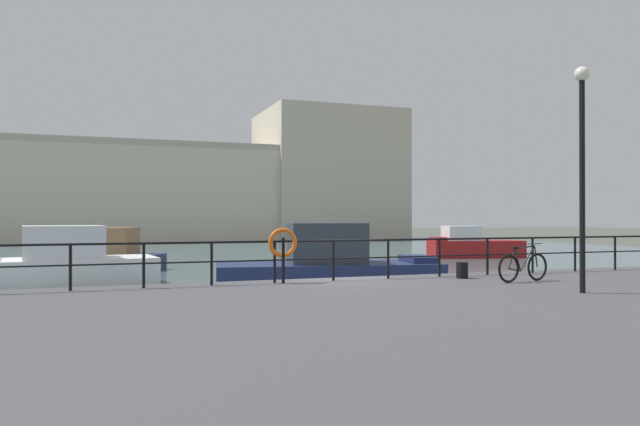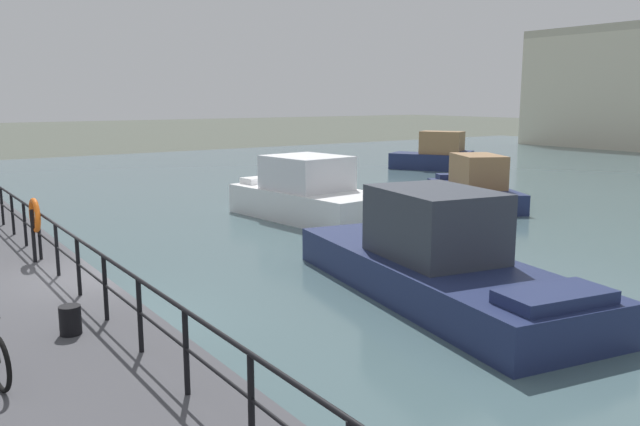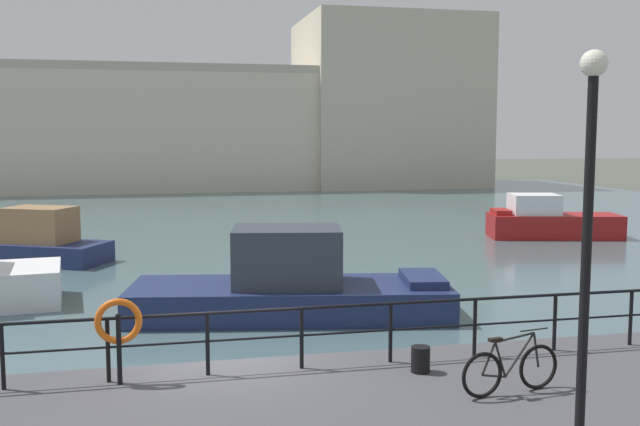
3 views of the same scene
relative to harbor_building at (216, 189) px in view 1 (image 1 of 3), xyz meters
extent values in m
plane|color=#4C5147|center=(-6.82, -56.28, -6.05)|extent=(240.00, 240.00, 0.00)
cube|color=#476066|center=(-6.82, -26.08, -6.05)|extent=(80.00, 60.00, 0.01)
cube|color=#47474C|center=(-6.82, -62.78, -5.52)|extent=(56.00, 13.00, 1.07)
cube|color=beige|center=(-6.82, 0.01, -0.94)|extent=(58.47, 12.96, 10.23)
cube|color=#C0B69F|center=(14.21, 0.01, 1.92)|extent=(16.40, 14.26, 15.96)
cube|color=#B1A993|center=(-6.82, -6.17, 4.52)|extent=(58.47, 0.60, 0.70)
cube|color=navy|center=(-4.39, -49.33, -5.59)|extent=(9.22, 4.51, 0.90)
cube|color=#333842|center=(-4.48, -49.32, -4.35)|extent=(3.30, 2.69, 1.59)
cube|color=navy|center=(-0.74, -49.99, -5.02)|extent=(1.41, 2.25, 0.24)
cube|color=navy|center=(-12.83, -38.70, -5.64)|extent=(6.36, 4.81, 0.82)
cube|color=#997047|center=(-12.47, -38.89, -4.54)|extent=(3.01, 2.67, 1.38)
cube|color=navy|center=(-15.05, -37.56, -5.11)|extent=(1.39, 1.79, 0.24)
cube|color=maroon|center=(10.91, -37.05, -5.47)|extent=(6.55, 3.60, 1.15)
cube|color=silver|center=(9.93, -36.81, -4.40)|extent=(2.61, 2.39, 0.98)
cube|color=maroon|center=(8.37, -36.44, -4.77)|extent=(1.09, 1.68, 0.24)
cube|color=white|center=(-14.16, -46.35, -5.48)|extent=(6.89, 3.59, 1.13)
cube|color=silver|center=(-14.30, -46.36, -4.28)|extent=(3.13, 2.81, 1.27)
cylinder|color=black|center=(-13.57, -57.03, -4.46)|extent=(0.07, 0.07, 1.05)
cylinder|color=black|center=(-11.97, -57.03, -4.46)|extent=(0.07, 0.07, 1.05)
cylinder|color=black|center=(-10.38, -57.03, -4.46)|extent=(0.07, 0.07, 1.05)
cylinder|color=black|center=(-8.78, -57.03, -4.46)|extent=(0.07, 0.07, 1.05)
cylinder|color=black|center=(-7.19, -57.03, -4.46)|extent=(0.07, 0.07, 1.05)
cylinder|color=black|center=(-5.59, -57.03, -4.46)|extent=(0.07, 0.07, 1.05)
cylinder|color=black|center=(-4.00, -57.03, -4.46)|extent=(0.07, 0.07, 1.05)
cylinder|color=black|center=(-2.40, -57.03, -4.46)|extent=(0.07, 0.07, 1.05)
cylinder|color=black|center=(-0.81, -57.03, -4.46)|extent=(0.07, 0.07, 1.05)
cylinder|color=black|center=(0.79, -57.03, -4.46)|extent=(0.07, 0.07, 1.05)
cylinder|color=black|center=(2.38, -57.03, -4.46)|extent=(0.07, 0.07, 1.05)
cylinder|color=black|center=(-7.19, -57.03, -3.94)|extent=(22.33, 0.06, 0.06)
cylinder|color=black|center=(-7.19, -57.03, -4.41)|extent=(22.33, 0.04, 0.04)
torus|color=black|center=(-2.15, -58.85, -4.63)|extent=(0.72, 0.18, 0.72)
torus|color=black|center=(-3.19, -59.02, -4.63)|extent=(0.72, 0.18, 0.72)
cylinder|color=black|center=(-2.51, -58.91, -4.39)|extent=(0.55, 0.13, 0.66)
cylinder|color=black|center=(-2.87, -58.97, -4.42)|extent=(0.24, 0.07, 0.58)
cylinder|color=black|center=(-2.61, -58.92, -4.10)|extent=(0.72, 0.16, 0.11)
cylinder|color=black|center=(-2.98, -58.99, -4.67)|extent=(0.43, 0.11, 0.12)
cylinder|color=black|center=(-3.08, -59.00, -4.38)|extent=(0.26, 0.08, 0.51)
cylinder|color=black|center=(-2.20, -58.85, -4.35)|extent=(0.14, 0.06, 0.57)
cube|color=black|center=(-2.97, -58.98, -4.10)|extent=(0.23, 0.13, 0.05)
cylinder|color=black|center=(-2.26, -58.86, -4.02)|extent=(0.52, 0.11, 0.02)
cylinder|color=black|center=(-3.67, -57.66, -4.77)|extent=(0.32, 0.32, 0.44)
cylinder|color=black|center=(-8.60, -57.18, -4.41)|extent=(0.08, 0.08, 1.15)
torus|color=orange|center=(-8.60, -57.12, -3.97)|extent=(0.75, 0.11, 0.75)
cylinder|color=black|center=(-2.96, -61.28, -2.65)|extent=(0.12, 0.12, 4.68)
sphere|color=silver|center=(-2.96, -61.28, -0.16)|extent=(0.32, 0.32, 0.32)
camera|label=1|loc=(-12.91, -71.75, -3.32)|focal=33.85mm
camera|label=2|loc=(6.04, -59.85, -1.49)|focal=36.29mm
camera|label=3|loc=(-7.94, -68.96, -0.97)|focal=40.97mm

